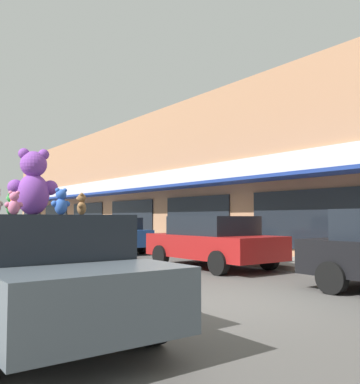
{
  "coord_description": "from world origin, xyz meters",
  "views": [
    {
      "loc": [
        -5.06,
        -5.55,
        1.47
      ],
      "look_at": [
        0.14,
        1.41,
        1.99
      ],
      "focal_mm": 40.0,
      "sensor_mm": 36.0,
      "label": 1
    }
  ],
  "objects_px": {
    "teddy_bear_black": "(31,204)",
    "teddy_bear_blue": "(61,202)",
    "teddy_bear_giant": "(33,183)",
    "parked_car_far_right": "(105,233)",
    "parked_car_far_center": "(213,241)",
    "teddy_bear_pink": "(14,203)",
    "plush_art_car": "(33,269)",
    "teddy_bear_orange": "(14,206)",
    "teddy_bear_green": "(11,204)",
    "teddy_bear_brown": "(81,204)"
  },
  "relations": [
    {
      "from": "teddy_bear_black",
      "to": "teddy_bear_pink",
      "type": "bearing_deg",
      "value": 78.89
    },
    {
      "from": "teddy_bear_giant",
      "to": "teddy_bear_black",
      "type": "bearing_deg",
      "value": -89.03
    },
    {
      "from": "plush_art_car",
      "to": "teddy_bear_black",
      "type": "distance_m",
      "value": 1.26
    },
    {
      "from": "teddy_bear_green",
      "to": "parked_car_far_center",
      "type": "height_order",
      "value": "teddy_bear_green"
    },
    {
      "from": "teddy_bear_black",
      "to": "teddy_bear_blue",
      "type": "distance_m",
      "value": 1.47
    },
    {
      "from": "teddy_bear_pink",
      "to": "parked_car_far_right",
      "type": "bearing_deg",
      "value": -112.1
    },
    {
      "from": "teddy_bear_pink",
      "to": "teddy_bear_blue",
      "type": "bearing_deg",
      "value": 156.84
    },
    {
      "from": "teddy_bear_blue",
      "to": "parked_car_far_center",
      "type": "xyz_separation_m",
      "value": [
        6.28,
        4.36,
        -0.87
      ]
    },
    {
      "from": "teddy_bear_giant",
      "to": "teddy_bear_brown",
      "type": "relative_size",
      "value": 3.09
    },
    {
      "from": "teddy_bear_giant",
      "to": "parked_car_far_center",
      "type": "bearing_deg",
      "value": -134.14
    },
    {
      "from": "plush_art_car",
      "to": "parked_car_far_center",
      "type": "xyz_separation_m",
      "value": [
        6.42,
        3.77,
        -0.0
      ]
    },
    {
      "from": "teddy_bear_green",
      "to": "teddy_bear_blue",
      "type": "bearing_deg",
      "value": 54.89
    },
    {
      "from": "teddy_bear_pink",
      "to": "teddy_bear_orange",
      "type": "height_order",
      "value": "teddy_bear_pink"
    },
    {
      "from": "teddy_bear_giant",
      "to": "teddy_bear_pink",
      "type": "bearing_deg",
      "value": 67.88
    },
    {
      "from": "teddy_bear_orange",
      "to": "teddy_bear_brown",
      "type": "xyz_separation_m",
      "value": [
        0.58,
        -1.02,
        0.01
      ]
    },
    {
      "from": "teddy_bear_green",
      "to": "teddy_bear_brown",
      "type": "distance_m",
      "value": 1.31
    },
    {
      "from": "teddy_bear_black",
      "to": "teddy_bear_blue",
      "type": "height_order",
      "value": "teddy_bear_black"
    },
    {
      "from": "teddy_bear_green",
      "to": "teddy_bear_brown",
      "type": "height_order",
      "value": "teddy_bear_green"
    },
    {
      "from": "teddy_bear_brown",
      "to": "teddy_bear_black",
      "type": "bearing_deg",
      "value": -142.19
    },
    {
      "from": "plush_art_car",
      "to": "teddy_bear_blue",
      "type": "relative_size",
      "value": 14.33
    },
    {
      "from": "teddy_bear_black",
      "to": "teddy_bear_orange",
      "type": "height_order",
      "value": "teddy_bear_black"
    },
    {
      "from": "teddy_bear_giant",
      "to": "teddy_bear_blue",
      "type": "distance_m",
      "value": 0.84
    },
    {
      "from": "teddy_bear_orange",
      "to": "teddy_bear_blue",
      "type": "relative_size",
      "value": 0.86
    },
    {
      "from": "teddy_bear_green",
      "to": "parked_car_far_right",
      "type": "relative_size",
      "value": 0.07
    },
    {
      "from": "plush_art_car",
      "to": "teddy_bear_brown",
      "type": "height_order",
      "value": "teddy_bear_brown"
    },
    {
      "from": "teddy_bear_giant",
      "to": "teddy_bear_green",
      "type": "relative_size",
      "value": 2.74
    },
    {
      "from": "teddy_bear_black",
      "to": "teddy_bear_blue",
      "type": "xyz_separation_m",
      "value": [
        -0.09,
        -1.46,
        -0.01
      ]
    },
    {
      "from": "teddy_bear_blue",
      "to": "teddy_bear_brown",
      "type": "height_order",
      "value": "teddy_bear_blue"
    },
    {
      "from": "teddy_bear_black",
      "to": "teddy_bear_brown",
      "type": "xyz_separation_m",
      "value": [
        0.28,
        -1.23,
        -0.02
      ]
    },
    {
      "from": "teddy_bear_black",
      "to": "parked_car_far_right",
      "type": "bearing_deg",
      "value": -107.1
    },
    {
      "from": "teddy_bear_green",
      "to": "teddy_bear_pink",
      "type": "xyz_separation_m",
      "value": [
        -0.27,
        -1.11,
        -0.02
      ]
    },
    {
      "from": "parked_car_far_center",
      "to": "teddy_bear_pink",
      "type": "bearing_deg",
      "value": -149.05
    },
    {
      "from": "teddy_bear_black",
      "to": "parked_car_far_center",
      "type": "distance_m",
      "value": 6.89
    },
    {
      "from": "teddy_bear_giant",
      "to": "plush_art_car",
      "type": "bearing_deg",
      "value": 94.03
    },
    {
      "from": "teddy_bear_green",
      "to": "teddy_bear_orange",
      "type": "xyz_separation_m",
      "value": [
        0.0,
        -0.16,
        -0.02
      ]
    },
    {
      "from": "teddy_bear_brown",
      "to": "plush_art_car",
      "type": "bearing_deg",
      "value": -99.86
    },
    {
      "from": "plush_art_car",
      "to": "teddy_bear_pink",
      "type": "relative_size",
      "value": 16.07
    },
    {
      "from": "teddy_bear_black",
      "to": "parked_car_far_right",
      "type": "xyz_separation_m",
      "value": [
        6.19,
        9.78,
        -0.86
      ]
    },
    {
      "from": "teddy_bear_black",
      "to": "plush_art_car",
      "type": "bearing_deg",
      "value": 90.29
    },
    {
      "from": "teddy_bear_giant",
      "to": "parked_car_far_center",
      "type": "height_order",
      "value": "teddy_bear_giant"
    },
    {
      "from": "plush_art_car",
      "to": "teddy_bear_brown",
      "type": "distance_m",
      "value": 1.06
    },
    {
      "from": "teddy_bear_pink",
      "to": "parked_car_far_center",
      "type": "xyz_separation_m",
      "value": [
        6.76,
        4.05,
        -0.86
      ]
    },
    {
      "from": "plush_art_car",
      "to": "teddy_bear_black",
      "type": "bearing_deg",
      "value": 75.54
    },
    {
      "from": "teddy_bear_pink",
      "to": "teddy_bear_brown",
      "type": "distance_m",
      "value": 0.86
    },
    {
      "from": "parked_car_far_center",
      "to": "parked_car_far_right",
      "type": "relative_size",
      "value": 0.91
    },
    {
      "from": "teddy_bear_green",
      "to": "teddy_bear_blue",
      "type": "height_order",
      "value": "teddy_bear_green"
    },
    {
      "from": "teddy_bear_green",
      "to": "teddy_bear_orange",
      "type": "bearing_deg",
      "value": 46.56
    },
    {
      "from": "plush_art_car",
      "to": "teddy_bear_green",
      "type": "xyz_separation_m",
      "value": [
        -0.07,
        0.82,
        0.87
      ]
    },
    {
      "from": "teddy_bear_orange",
      "to": "teddy_bear_green",
      "type": "bearing_deg",
      "value": -62.91
    },
    {
      "from": "teddy_bear_giant",
      "to": "parked_car_far_right",
      "type": "height_order",
      "value": "teddy_bear_giant"
    }
  ]
}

